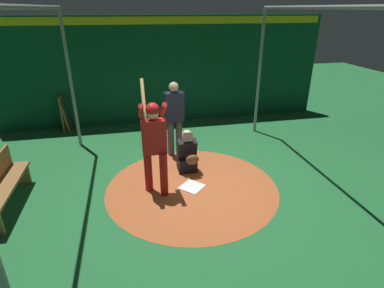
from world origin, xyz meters
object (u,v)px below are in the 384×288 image
(home_plate, at_px, (192,187))
(bat_rack, at_px, (64,113))
(catcher, at_px, (187,155))
(batter, at_px, (154,140))
(bench, at_px, (1,185))
(umpire, at_px, (174,115))

(home_plate, height_order, bat_rack, bat_rack)
(catcher, bearing_deg, bat_rack, -136.77)
(home_plate, distance_m, bat_rack, 4.92)
(batter, height_order, bench, batter)
(home_plate, relative_size, bench, 0.23)
(batter, xyz_separation_m, catcher, (-0.72, 0.75, -0.72))
(umpire, relative_size, bat_rack, 1.70)
(bat_rack, bearing_deg, catcher, 43.23)
(catcher, xyz_separation_m, umpire, (-0.86, -0.13, 0.63))
(bat_rack, distance_m, bench, 3.88)
(catcher, xyz_separation_m, bench, (0.65, -3.45, 0.07))
(home_plate, xyz_separation_m, umpire, (-1.56, -0.09, 1.00))
(home_plate, height_order, catcher, catcher)
(home_plate, height_order, bench, bench)
(bench, bearing_deg, bat_rack, 173.45)
(bench, bearing_deg, catcher, 100.70)
(home_plate, distance_m, umpire, 1.86)
(batter, relative_size, bench, 1.16)
(batter, xyz_separation_m, bench, (-0.07, -2.70, -0.65))
(catcher, relative_size, bench, 0.52)
(home_plate, bearing_deg, bat_rack, -142.74)
(home_plate, relative_size, batter, 0.20)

